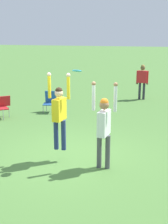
% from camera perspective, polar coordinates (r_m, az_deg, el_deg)
% --- Properties ---
extents(ground_plane, '(120.00, 120.00, 0.00)m').
position_cam_1_polar(ground_plane, '(8.51, -2.26, -8.21)').
color(ground_plane, '#4C7A38').
extents(person_jumping, '(0.60, 0.47, 2.00)m').
position_cam_1_polar(person_jumping, '(7.87, -4.55, 0.33)').
color(person_jumping, navy).
rests_on(person_jumping, ground_plane).
extents(person_defending, '(0.62, 0.49, 2.16)m').
position_cam_1_polar(person_defending, '(7.49, 3.66, -2.13)').
color(person_defending, '#4C4C51').
rests_on(person_defending, ground_plane).
extents(frisbee, '(0.22, 0.22, 0.08)m').
position_cam_1_polar(frisbee, '(7.49, -1.28, 7.53)').
color(frisbee, '#2D9EDB').
extents(camping_chair_0, '(0.54, 0.58, 0.88)m').
position_cam_1_polar(camping_chair_0, '(13.03, -6.25, 2.10)').
color(camping_chair_0, gray).
rests_on(camping_chair_0, ground_plane).
extents(camping_chair_3, '(0.77, 0.85, 0.83)m').
position_cam_1_polar(camping_chair_3, '(12.51, -14.83, 1.13)').
color(camping_chair_3, gray).
rests_on(camping_chair_3, ground_plane).
extents(person_spectator_near, '(0.60, 0.25, 1.71)m').
position_cam_1_polar(person_spectator_near, '(15.52, 10.61, 6.02)').
color(person_spectator_near, '#2D2D38').
rests_on(person_spectator_near, ground_plane).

